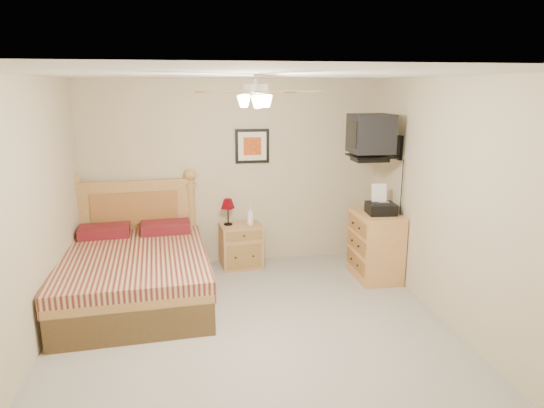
{
  "coord_description": "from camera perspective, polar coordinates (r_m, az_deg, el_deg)",
  "views": [
    {
      "loc": [
        -0.54,
        -4.25,
        2.4
      ],
      "look_at": [
        0.32,
        0.9,
        1.13
      ],
      "focal_mm": 32.0,
      "sensor_mm": 36.0,
      "label": 1
    }
  ],
  "objects": [
    {
      "name": "wall_back",
      "position": [
        6.62,
        -4.66,
        3.6
      ],
      "size": [
        4.0,
        0.04,
        2.5
      ],
      "primitive_type": "cube",
      "color": "#BCAD8A",
      "rests_on": "ground"
    },
    {
      "name": "floor",
      "position": [
        4.91,
        -2.02,
        -15.64
      ],
      "size": [
        4.5,
        4.5,
        0.0
      ],
      "primitive_type": "plane",
      "color": "gray",
      "rests_on": "ground"
    },
    {
      "name": "magazine_upper",
      "position": [
        6.47,
        11.57,
        -0.1
      ],
      "size": [
        0.24,
        0.29,
        0.02
      ],
      "primitive_type": "imported",
      "rotation": [
        0.0,
        0.0,
        0.22
      ],
      "color": "tan",
      "rests_on": "magazine_lower"
    },
    {
      "name": "ceiling",
      "position": [
        4.28,
        -2.31,
        14.98
      ],
      "size": [
        4.0,
        4.5,
        0.04
      ],
      "primitive_type": "cube",
      "color": "white",
      "rests_on": "ground"
    },
    {
      "name": "bed",
      "position": [
        5.68,
        -16.05,
        -4.61
      ],
      "size": [
        1.72,
        2.18,
        1.34
      ],
      "primitive_type": null,
      "rotation": [
        0.0,
        0.0,
        0.07
      ],
      "color": "#9E6B38",
      "rests_on": "ground"
    },
    {
      "name": "framed_picture",
      "position": [
        6.57,
        -2.35,
        6.83
      ],
      "size": [
        0.46,
        0.04,
        0.46
      ],
      "primitive_type": "cube",
      "color": "black",
      "rests_on": "wall_back"
    },
    {
      "name": "wall_tv",
      "position": [
        6.07,
        12.87,
        7.73
      ],
      "size": [
        0.56,
        0.46,
        0.58
      ],
      "primitive_type": null,
      "color": "black",
      "rests_on": "wall_right"
    },
    {
      "name": "fax_machine",
      "position": [
        6.14,
        12.74,
        0.49
      ],
      "size": [
        0.37,
        0.39,
        0.36
      ],
      "primitive_type": null,
      "rotation": [
        0.0,
        0.0,
        -0.09
      ],
      "color": "black",
      "rests_on": "dresser"
    },
    {
      "name": "magazine_lower",
      "position": [
        6.48,
        11.46,
        -0.27
      ],
      "size": [
        0.29,
        0.33,
        0.03
      ],
      "primitive_type": "imported",
      "rotation": [
        0.0,
        0.0,
        0.43
      ],
      "color": "#BFAF97",
      "rests_on": "dresser"
    },
    {
      "name": "table_lamp",
      "position": [
        6.52,
        -5.2,
        -0.92
      ],
      "size": [
        0.23,
        0.23,
        0.36
      ],
      "primitive_type": null,
      "rotation": [
        0.0,
        0.0,
        0.23
      ],
      "color": "#610009",
      "rests_on": "nightstand"
    },
    {
      "name": "wall_right",
      "position": [
        5.08,
        20.83,
        -0.34
      ],
      "size": [
        0.04,
        4.5,
        2.5
      ],
      "primitive_type": "cube",
      "color": "#BCAD8A",
      "rests_on": "ground"
    },
    {
      "name": "nightstand",
      "position": [
        6.63,
        -3.65,
        -4.91
      ],
      "size": [
        0.58,
        0.46,
        0.59
      ],
      "primitive_type": "cube",
      "rotation": [
        0.0,
        0.0,
        0.09
      ],
      "color": "#A96D47",
      "rests_on": "ground"
    },
    {
      "name": "wall_front",
      "position": [
        2.37,
        5.13,
        -15.49
      ],
      "size": [
        4.0,
        0.04,
        2.5
      ],
      "primitive_type": "cube",
      "color": "#BCAD8A",
      "rests_on": "ground"
    },
    {
      "name": "wall_left",
      "position": [
        4.64,
        -27.51,
        -2.3
      ],
      "size": [
        0.04,
        4.5,
        2.5
      ],
      "primitive_type": "cube",
      "color": "#BCAD8A",
      "rests_on": "ground"
    },
    {
      "name": "lotion_bottle",
      "position": [
        6.52,
        -2.58,
        -1.4
      ],
      "size": [
        0.12,
        0.12,
        0.24
      ],
      "primitive_type": "imported",
      "rotation": [
        0.0,
        0.0,
        -0.29
      ],
      "color": "white",
      "rests_on": "nightstand"
    },
    {
      "name": "dresser",
      "position": [
        6.33,
        12.08,
        -4.79
      ],
      "size": [
        0.51,
        0.73,
        0.86
      ],
      "primitive_type": "cube",
      "rotation": [
        0.0,
        0.0,
        0.0
      ],
      "color": "#B67140",
      "rests_on": "ground"
    },
    {
      "name": "ceiling_fan",
      "position": [
        4.08,
        -1.92,
        13.08
      ],
      "size": [
        1.14,
        1.14,
        0.28
      ],
      "primitive_type": null,
      "color": "white",
      "rests_on": "ceiling"
    }
  ]
}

